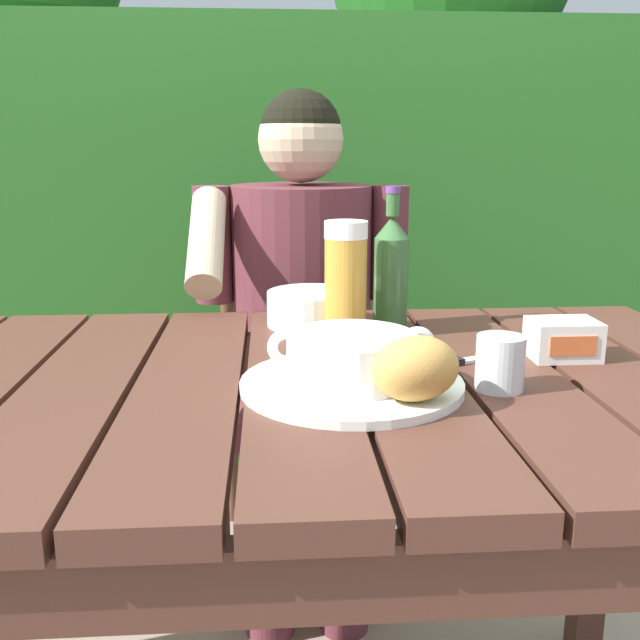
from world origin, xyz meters
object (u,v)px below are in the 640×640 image
Objects in this scene: bread_roll at (416,368)px; water_glass_small at (500,363)px; person_eating at (301,314)px; soup_bowl at (352,356)px; beer_bottle at (391,270)px; butter_tub at (563,339)px; table_knife at (459,361)px; serving_plate at (352,384)px; beer_glass at (346,280)px; diner_bowl at (311,308)px; chair_near_diner at (300,385)px.

bread_roll is 0.14m from water_glass_small.
person_eating reaches higher than soup_bowl.
bread_roll is at bearing -95.11° from beer_bottle.
table_knife is at bearing -173.19° from butter_tub.
beer_bottle is (0.11, 0.33, 0.10)m from serving_plate.
butter_tub is (0.33, 0.12, 0.02)m from serving_plate.
serving_plate is 0.28m from beer_glass.
beer_glass is at bearing 85.94° from serving_plate.
person_eating is 8.89× the size of bread_roll.
diner_bowl is (-0.37, 0.23, 0.00)m from butter_tub.
beer_glass reaches higher than soup_bowl.
person_eating reaches higher than chair_near_diner.
butter_tub is (0.23, -0.21, -0.07)m from beer_bottle.
butter_tub is 0.17m from table_knife.
water_glass_small reaches higher than butter_tub.
serving_plate is 0.36m from butter_tub.
chair_near_diner is 0.97m from soup_bowl.
bread_roll is 0.21m from table_knife.
chair_near_diner is at bearing 92.12° from serving_plate.
chair_near_diner is 4.37× the size of soup_bowl.
person_eating reaches higher than beer_glass.
table_knife is at bearing 29.71° from soup_bowl.
beer_bottle reaches higher than serving_plate.
soup_bowl is 0.27m from beer_glass.
butter_tub is 0.63× the size of diner_bowl.
person_eating is 0.79m from bread_roll.
serving_plate is 1.53× the size of beer_glass.
butter_tub is (0.14, 0.13, -0.01)m from water_glass_small.
chair_near_diner is 0.32m from person_eating.
butter_tub is at bearing 6.81° from table_knife.
bread_roll is at bearing -49.40° from soup_bowl.
soup_bowl reaches higher than table_knife.
bread_roll is 0.35m from beer_glass.
beer_bottle is at bearing 72.09° from serving_plate.
beer_bottle is 1.56× the size of diner_bowl.
chair_near_diner is at bearing 92.12° from soup_bowl.
table_knife is at bearing -75.66° from chair_near_diner.
chair_near_diner is 1.05m from bread_roll.
beer_bottle is 1.68× the size of table_knife.
beer_bottle is 0.36m from water_glass_small.
soup_bowl reaches higher than butter_tub.
water_glass_small reaches higher than diner_bowl.
beer_glass reaches higher than bread_roll.
soup_bowl is 0.20m from water_glass_small.
butter_tub is at bearing -42.21° from beer_bottle.
bread_roll is 0.33m from butter_tub.
person_eating is 0.36m from diner_bowl.
serving_plate is 1.33× the size of soup_bowl.
water_glass_small is (0.23, -0.92, 0.34)m from chair_near_diner.
diner_bowl is at bearing 95.45° from soup_bowl.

